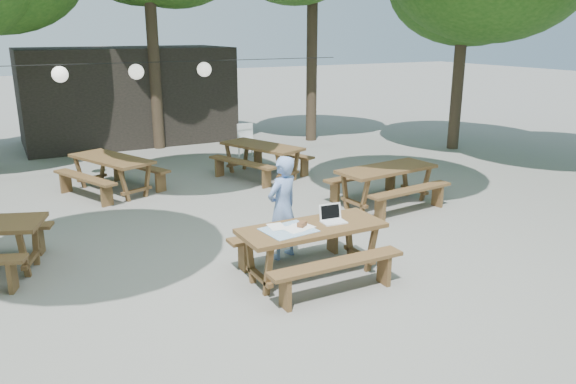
# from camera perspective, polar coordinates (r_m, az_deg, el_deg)

# --- Properties ---
(ground) EXTENTS (80.00, 80.00, 0.00)m
(ground) POSITION_cam_1_polar(r_m,az_deg,el_deg) (8.28, -2.98, -7.42)
(ground) COLOR slate
(ground) RESTS_ON ground
(pavilion) EXTENTS (6.00, 3.00, 2.80)m
(pavilion) POSITION_cam_1_polar(r_m,az_deg,el_deg) (17.88, -16.05, 9.45)
(pavilion) COLOR black
(pavilion) RESTS_ON ground
(main_picnic_table) EXTENTS (2.00, 1.58, 0.75)m
(main_picnic_table) POSITION_cam_1_polar(r_m,az_deg,el_deg) (7.76, 2.42, -5.99)
(main_picnic_table) COLOR #4E371B
(main_picnic_table) RESTS_ON ground
(picnic_table_ne) EXTENTS (2.07, 1.78, 0.75)m
(picnic_table_ne) POSITION_cam_1_polar(r_m,az_deg,el_deg) (11.09, 9.93, 0.66)
(picnic_table_ne) COLOR #4E371B
(picnic_table_ne) RESTS_ON ground
(picnic_table_far_w) EXTENTS (2.19, 2.36, 0.75)m
(picnic_table_far_w) POSITION_cam_1_polar(r_m,az_deg,el_deg) (12.34, -17.39, 1.73)
(picnic_table_far_w) COLOR #4E371B
(picnic_table_far_w) RESTS_ON ground
(picnic_table_far_e) EXTENTS (2.17, 2.35, 0.75)m
(picnic_table_far_e) POSITION_cam_1_polar(r_m,az_deg,el_deg) (13.08, -2.67, 3.26)
(picnic_table_far_e) COLOR #4E371B
(picnic_table_far_e) RESTS_ON ground
(woman) EXTENTS (0.66, 0.55, 1.56)m
(woman) POSITION_cam_1_polar(r_m,az_deg,el_deg) (8.29, -0.56, -1.59)
(woman) COLOR #7595D6
(woman) RESTS_ON ground
(plastic_chair) EXTENTS (0.45, 0.45, 0.90)m
(plastic_chair) POSITION_cam_1_polar(r_m,az_deg,el_deg) (15.06, -4.10, 4.45)
(plastic_chair) COLOR white
(plastic_chair) RESTS_ON ground
(laptop) EXTENTS (0.35, 0.29, 0.24)m
(laptop) POSITION_cam_1_polar(r_m,az_deg,el_deg) (7.80, 4.50, -2.58)
(laptop) COLOR white
(laptop) RESTS_ON main_picnic_table
(tabletop_clutter) EXTENTS (0.73, 0.64, 0.08)m
(tabletop_clutter) POSITION_cam_1_polar(r_m,az_deg,el_deg) (7.48, 0.31, -3.74)
(tabletop_clutter) COLOR teal
(tabletop_clutter) RESTS_ON main_picnic_table
(paper_lanterns) EXTENTS (9.00, 0.34, 0.38)m
(paper_lanterns) POSITION_cam_1_polar(r_m,az_deg,el_deg) (13.27, -15.11, 11.73)
(paper_lanterns) COLOR black
(paper_lanterns) RESTS_ON ground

